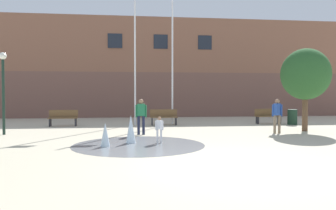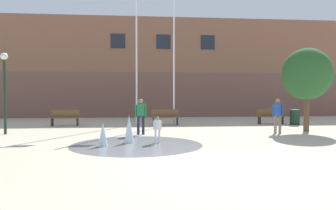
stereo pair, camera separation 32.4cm
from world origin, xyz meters
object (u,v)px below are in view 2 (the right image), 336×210
at_px(adult_near_bench, 278,113).
at_px(flagpole_left, 137,48).
at_px(flagpole_right, 174,47).
at_px(park_bench_near_trashcan, 270,116).
at_px(park_bench_center, 65,117).
at_px(park_bench_under_right_flagpole, 165,117).
at_px(trash_can, 295,117).
at_px(lamp_post_left_lane, 5,81).
at_px(street_tree_near_building, 307,74).
at_px(child_in_fountain, 157,128).
at_px(adult_in_red, 141,114).

relative_size(adult_near_bench, flagpole_left, 0.19).
bearing_deg(flagpole_right, park_bench_near_trashcan, -3.91).
distance_m(park_bench_center, park_bench_under_right_flagpole, 5.74).
height_order(park_bench_center, trash_can, park_bench_center).
xyz_separation_m(park_bench_center, adult_near_bench, (10.50, -4.70, 0.45)).
relative_size(park_bench_under_right_flagpole, lamp_post_left_lane, 0.44).
relative_size(lamp_post_left_lane, trash_can, 4.07).
bearing_deg(park_bench_near_trashcan, park_bench_center, -179.99).
height_order(lamp_post_left_lane, street_tree_near_building, street_tree_near_building).
bearing_deg(adult_near_bench, flagpole_left, 103.99).
distance_m(park_bench_under_right_flagpole, flagpole_right, 4.21).
bearing_deg(trash_can, child_in_fountain, -143.14).
bearing_deg(park_bench_near_trashcan, adult_near_bench, -109.19).
relative_size(child_in_fountain, flagpole_right, 0.11).
height_order(child_in_fountain, trash_can, child_in_fountain).
distance_m(park_bench_under_right_flagpole, park_bench_near_trashcan, 6.40).
height_order(adult_near_bench, child_in_fountain, adult_near_bench).
distance_m(park_bench_near_trashcan, street_tree_near_building, 4.61).
xyz_separation_m(park_bench_center, adult_in_red, (4.24, -4.47, 0.45)).
bearing_deg(park_bench_near_trashcan, street_tree_near_building, -88.29).
bearing_deg(park_bench_near_trashcan, child_in_fountain, -135.92).
bearing_deg(child_in_fountain, park_bench_center, -10.41).
xyz_separation_m(adult_near_bench, lamp_post_left_lane, (-12.34, 0.96, 1.48)).
xyz_separation_m(adult_in_red, lamp_post_left_lane, (-6.08, 0.72, 1.48)).
distance_m(child_in_fountain, flagpole_right, 8.64).
xyz_separation_m(child_in_fountain, street_tree_near_building, (7.44, 3.09, 2.19)).
bearing_deg(trash_can, street_tree_near_building, -108.15).
relative_size(adult_in_red, trash_can, 1.77).
xyz_separation_m(park_bench_near_trashcan, flagpole_right, (-5.81, 0.40, 4.14)).
relative_size(flagpole_left, lamp_post_left_lane, 2.33).
bearing_deg(child_in_fountain, adult_near_bench, -111.82).
bearing_deg(flagpole_right, street_tree_near_building, -36.57).
bearing_deg(adult_near_bench, trash_can, 17.19).
relative_size(adult_in_red, flagpole_right, 0.18).
bearing_deg(trash_can, park_bench_under_right_flagpole, 175.02).
xyz_separation_m(park_bench_under_right_flagpole, flagpole_left, (-1.64, 0.44, 4.03)).
bearing_deg(adult_in_red, child_in_fountain, -76.59).
bearing_deg(flagpole_left, adult_near_bench, -38.55).
bearing_deg(adult_in_red, trash_can, 23.54).
bearing_deg(child_in_fountain, adult_in_red, -32.24).
distance_m(park_bench_center, park_bench_near_trashcan, 12.14).
height_order(adult_in_red, lamp_post_left_lane, lamp_post_left_lane).
relative_size(child_in_fountain, lamp_post_left_lane, 0.27).
relative_size(flagpole_left, trash_can, 9.48).
bearing_deg(lamp_post_left_lane, child_in_fountain, -26.67).
bearing_deg(trash_can, lamp_post_left_lane, -168.66).
bearing_deg(park_bench_near_trashcan, trash_can, -30.27).
relative_size(park_bench_near_trashcan, child_in_fountain, 1.62).
xyz_separation_m(park_bench_under_right_flagpole, street_tree_near_building, (6.52, -3.96, 2.29)).
height_order(adult_near_bench, lamp_post_left_lane, lamp_post_left_lane).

